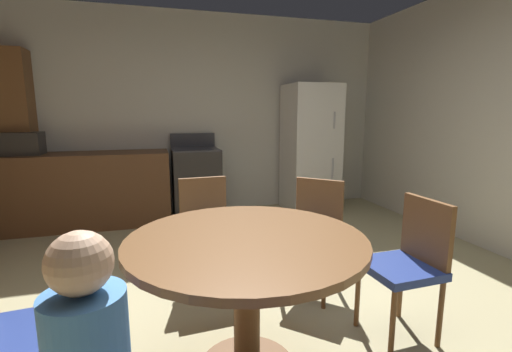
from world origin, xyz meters
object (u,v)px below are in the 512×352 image
refrigerator (310,148)px  chair_east (409,259)px  microwave (21,144)px  oven_range (196,183)px  chair_northeast (314,228)px  chair_west (13,327)px  chair_north (206,226)px  dining_table (247,266)px

refrigerator → chair_east: refrigerator is taller
refrigerator → microwave: refrigerator is taller
oven_range → chair_northeast: oven_range is taller
refrigerator → chair_east: bearing=-102.6°
microwave → oven_range: bearing=0.1°
oven_range → chair_west: size_ratio=1.26×
chair_northeast → chair_north: size_ratio=1.00×
oven_range → microwave: microwave is taller
chair_east → microwave: bearing=-47.5°
refrigerator → microwave: size_ratio=4.00×
refrigerator → chair_west: refrigerator is taller
chair_northeast → chair_north: (-0.79, 0.30, 0.00)m
dining_table → oven_range: bearing=88.3°
chair_east → oven_range: bearing=-74.5°
oven_range → chair_northeast: bearing=-74.1°
oven_range → chair_west: 3.29m
chair_west → chair_northeast: (1.77, 0.84, 0.00)m
oven_range → refrigerator: 1.65m
oven_range → microwave: 2.06m
refrigerator → chair_west: bearing=-131.9°
dining_table → chair_west: 1.05m
microwave → chair_west: bearing=-74.6°
dining_table → chair_northeast: bearing=45.5°
chair_west → refrigerator: bearing=42.8°
oven_range → chair_north: size_ratio=1.26×
microwave → chair_north: 2.73m
dining_table → chair_east: size_ratio=1.41×
chair_north → refrigerator: bearing=134.1°
chair_east → chair_west: bearing=1.5°
refrigerator → chair_west: (-2.73, -3.04, -0.38)m
dining_table → chair_north: size_ratio=1.41×
dining_table → chair_north: 1.05m
dining_table → microwave: bearing=122.3°
refrigerator → oven_range: bearing=178.1°
oven_range → chair_north: (-0.15, -1.96, 0.03)m
microwave → chair_east: size_ratio=0.51×
oven_range → chair_east: 3.10m
microwave → chair_northeast: 3.49m
refrigerator → chair_north: refrigerator is taller
chair_northeast → chair_west: bearing=-20.1°
microwave → chair_east: microwave is taller
oven_range → refrigerator: size_ratio=0.62×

